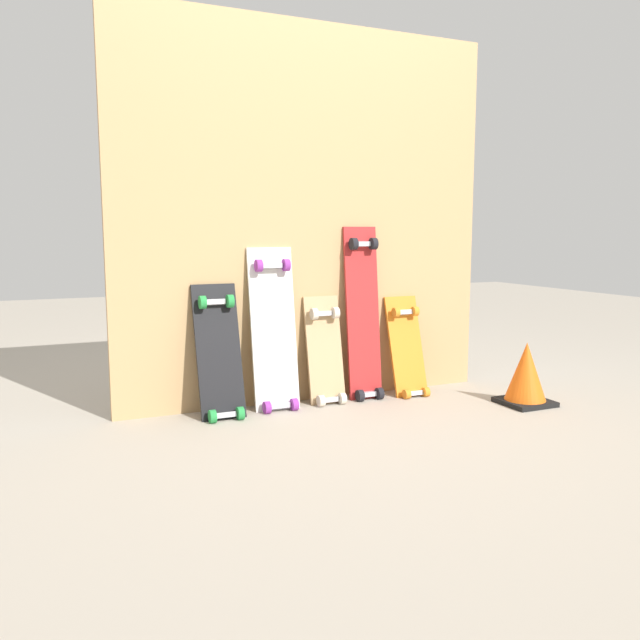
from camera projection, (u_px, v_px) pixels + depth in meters
name	position (u px, v px, depth m)	size (l,w,h in m)	color
ground_plane	(314.00, 402.00, 3.30)	(12.00, 12.00, 0.00)	#A89E8E
plywood_wall_panel	(309.00, 216.00, 3.24)	(1.96, 0.04, 1.86)	tan
skateboard_black	(219.00, 358.00, 3.01)	(0.21, 0.24, 0.68)	black
skateboard_white	(274.00, 336.00, 3.14)	(0.22, 0.19, 0.85)	silver
skateboard_natural	(325.00, 357.00, 3.27)	(0.19, 0.18, 0.60)	tan
skateboard_red	(363.00, 319.00, 3.34)	(0.18, 0.17, 0.94)	#B22626
skateboard_orange	(407.00, 353.00, 3.43)	(0.19, 0.22, 0.59)	orange
traffic_cone	(526.00, 374.00, 3.23)	(0.23, 0.23, 0.31)	black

